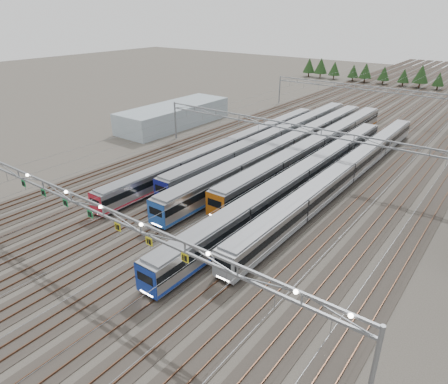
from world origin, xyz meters
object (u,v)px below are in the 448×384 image
Objects in this scene: train_d at (316,148)px; gantry_mid at (291,132)px; train_e at (300,179)px; gantry_far at (375,93)px; train_a at (232,147)px; train_c at (286,148)px; gantry_near at (102,213)px; train_b at (274,139)px; train_f at (346,172)px; west_shed at (174,115)px.

gantry_mid is at bearing -109.82° from train_d.
gantry_far is at bearing 97.12° from train_e.
train_a is 48.79m from gantry_far.
train_c is 1.20× the size of gantry_near.
train_b is (4.50, 8.35, 0.24)m from train_a.
train_d is at bearing 70.18° from gantry_mid.
gantry_far is at bearing 80.16° from train_b.
train_f is at bearing -9.00° from gantry_mid.
train_f is at bearing -11.56° from west_shed.
train_a is 26.57m from west_shed.
train_d reaches higher than train_a.
train_c is 33.94m from west_shed.
gantry_mid is 45.00m from gantry_far.
west_shed reaches higher than train_e.
train_c is 1.20× the size of gantry_far.
train_d is at bearing 1.09° from train_b.
train_f is at bearing 58.27° from train_e.
gantry_mid is (-6.75, 9.06, 4.23)m from train_e.
train_a is 1.11× the size of gantry_far.
train_c is at bearing -8.48° from west_shed.
train_b is 39.73m from gantry_far.
train_e is 8.56m from train_f.
west_shed reaches higher than train_d.
train_a is 0.93× the size of train_c.
gantry_near is at bearing -73.51° from train_a.
west_shed is at bearing 177.60° from train_d.
train_a is 19.24m from train_e.
gantry_mid is at bearing 171.00° from train_f.
gantry_far is at bearing 46.05° from west_shed.
train_b is at bearing 131.73° from train_e.
train_e is (13.50, -15.13, -0.07)m from train_b.
train_a is 22.51m from train_f.
train_b is at bearing 61.67° from train_a.
gantry_far reaches higher than train_f.
train_c is 5.65m from train_d.
train_d is 15.95m from train_e.
gantry_far is (-6.75, 54.06, 4.23)m from train_e.
train_c is 42.43m from gantry_far.
gantry_near is (-11.30, -38.34, 5.00)m from train_f.
west_shed is at bearing 167.65° from gantry_mid.
train_c is 5.50m from gantry_mid.
train_d is at bearing -86.68° from gantry_far.
train_f is at bearing -76.48° from gantry_far.
train_b is 19.64m from train_f.
west_shed is at bearing -133.95° from gantry_far.
train_d is at bearing -2.40° from west_shed.
train_c reaches higher than train_b.
gantry_near is 1.00× the size of gantry_mid.
west_shed is at bearing 168.44° from train_f.
gantry_near is (2.20, -42.95, 4.83)m from train_c.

